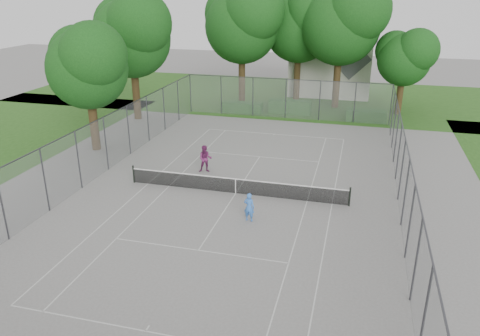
% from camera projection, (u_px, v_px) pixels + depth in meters
% --- Properties ---
extents(ground, '(120.00, 120.00, 0.00)m').
position_uv_depth(ground, '(236.00, 194.00, 26.90)').
color(ground, slate).
rests_on(ground, ground).
extents(grass_far, '(60.00, 20.00, 0.00)m').
position_uv_depth(grass_far, '(299.00, 96.00, 50.31)').
color(grass_far, '#244F16').
rests_on(grass_far, ground).
extents(court_markings, '(11.03, 23.83, 0.01)m').
position_uv_depth(court_markings, '(236.00, 193.00, 26.90)').
color(court_markings, '#BCBCB7').
rests_on(court_markings, ground).
extents(tennis_net, '(12.87, 0.10, 1.10)m').
position_uv_depth(tennis_net, '(236.00, 185.00, 26.71)').
color(tennis_net, black).
rests_on(tennis_net, ground).
extents(perimeter_fence, '(18.08, 34.08, 3.52)m').
position_uv_depth(perimeter_fence, '(235.00, 164.00, 26.24)').
color(perimeter_fence, '#38383D').
rests_on(perimeter_fence, ground).
extents(tree_far_left, '(8.18, 7.47, 11.76)m').
position_uv_depth(tree_far_left, '(243.00, 20.00, 44.57)').
color(tree_far_left, '#322312').
rests_on(tree_far_left, ground).
extents(tree_far_midleft, '(7.95, 7.26, 11.42)m').
position_uv_depth(tree_far_midleft, '(300.00, 21.00, 46.01)').
color(tree_far_midleft, '#322312').
rests_on(tree_far_midleft, ground).
extents(tree_far_midright, '(8.42, 7.68, 12.10)m').
position_uv_depth(tree_far_midright, '(342.00, 19.00, 42.84)').
color(tree_far_midright, '#322312').
rests_on(tree_far_midright, ground).
extents(tree_far_right, '(5.42, 4.95, 7.80)m').
position_uv_depth(tree_far_right, '(406.00, 55.00, 41.56)').
color(tree_far_right, '#322312').
rests_on(tree_far_right, ground).
extents(tree_side_back, '(7.62, 6.96, 10.95)m').
position_uv_depth(tree_side_back, '(132.00, 32.00, 39.22)').
color(tree_side_back, '#322312').
rests_on(tree_side_back, ground).
extents(tree_side_front, '(6.34, 5.79, 9.12)m').
position_uv_depth(tree_side_front, '(87.00, 63.00, 31.83)').
color(tree_side_front, '#322312').
rests_on(tree_side_front, ground).
extents(hedge_left, '(3.74, 1.12, 0.94)m').
position_uv_depth(hedge_left, '(242.00, 107.00, 44.01)').
color(hedge_left, '#1E4F19').
rests_on(hedge_left, ground).
extents(hedge_mid, '(3.85, 1.10, 1.21)m').
position_uv_depth(hedge_mid, '(290.00, 107.00, 43.57)').
color(hedge_mid, '#1E4F19').
rests_on(hedge_mid, ground).
extents(hedge_right, '(3.40, 1.25, 1.02)m').
position_uv_depth(hedge_right, '(366.00, 116.00, 41.01)').
color(hedge_right, '#1E4F19').
rests_on(hedge_right, ground).
extents(house, '(8.42, 6.53, 10.49)m').
position_uv_depth(house, '(332.00, 54.00, 50.36)').
color(house, beige).
rests_on(house, ground).
extents(girl_player, '(0.60, 0.43, 1.52)m').
position_uv_depth(girl_player, '(249.00, 207.00, 23.55)').
color(girl_player, '#3977D6').
rests_on(girl_player, ground).
extents(woman_player, '(1.00, 0.86, 1.76)m').
position_uv_depth(woman_player, '(205.00, 159.00, 29.73)').
color(woman_player, '#6F2558').
rests_on(woman_player, ground).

